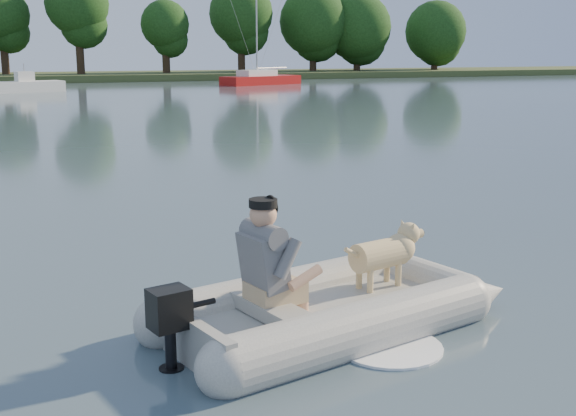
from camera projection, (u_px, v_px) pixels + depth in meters
name	position (u px, v px, depth m)	size (l,w,h in m)	color
water	(325.00, 333.00, 7.15)	(160.00, 160.00, 0.00)	slate
shore_bank	(36.00, 78.00, 63.47)	(160.00, 12.00, 0.70)	#47512D
treeline	(101.00, 19.00, 63.58)	(84.66, 7.35, 9.27)	#332316
dinghy	(331.00, 264.00, 7.22)	(5.09, 3.72, 1.48)	gray
man	(266.00, 257.00, 6.79)	(0.78, 0.67, 1.16)	slate
dog	(379.00, 260.00, 7.67)	(1.00, 0.36, 0.67)	tan
outboard_motor	(170.00, 333.00, 6.27)	(0.45, 0.31, 0.85)	black
motorboat	(27.00, 78.00, 46.60)	(4.57, 1.76, 1.93)	white
sailboat	(260.00, 79.00, 56.49)	(7.08, 4.50, 9.37)	#A01412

